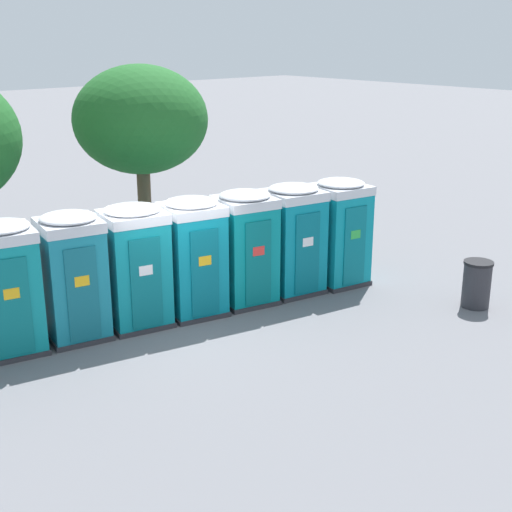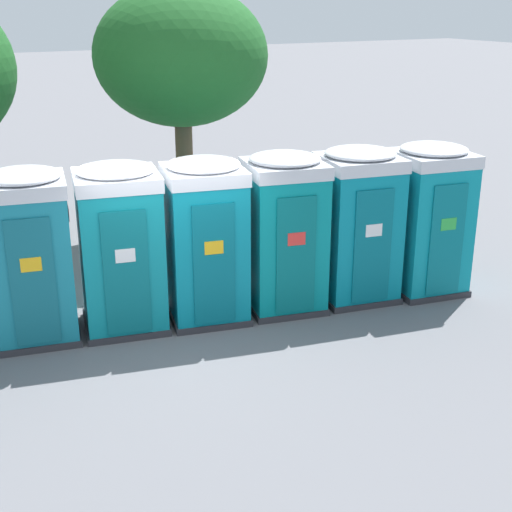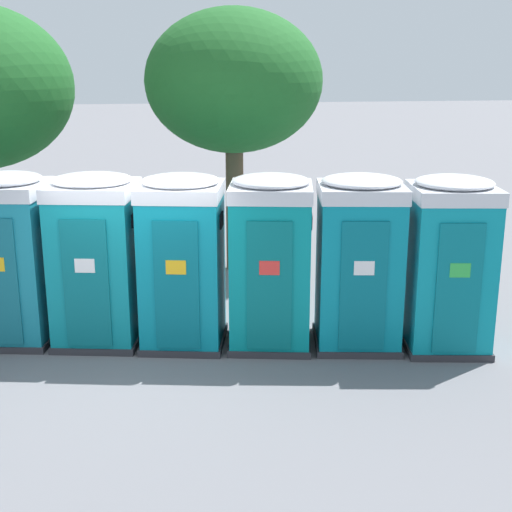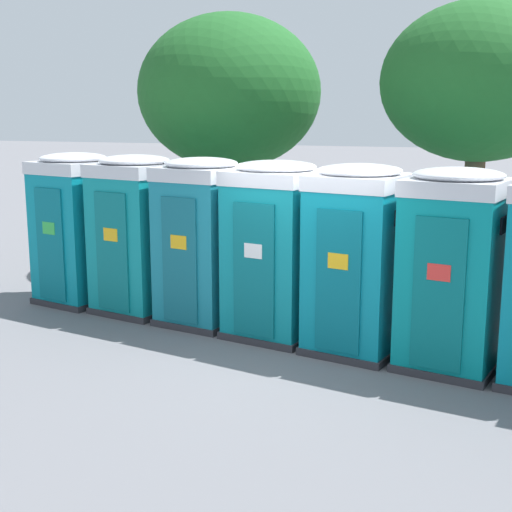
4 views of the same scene
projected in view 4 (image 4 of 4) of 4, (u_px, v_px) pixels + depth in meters
name	position (u px, v px, depth m)	size (l,w,h in m)	color
ground_plane	(302.00, 349.00, 9.78)	(120.00, 120.00, 0.00)	slate
portapotty_0	(76.00, 228.00, 12.04)	(1.39, 1.42, 2.54)	#2D2D33
portapotty_1	(136.00, 234.00, 11.44)	(1.42, 1.41, 2.54)	#2D2D33
portapotty_2	(202.00, 241.00, 10.81)	(1.36, 1.39, 2.54)	#2D2D33
portapotty_3	(275.00, 249.00, 10.15)	(1.44, 1.41, 2.54)	#2D2D33
portapotty_4	(357.00, 259.00, 9.48)	(1.40, 1.41, 2.54)	#2D2D33
portapotty_5	(453.00, 269.00, 8.85)	(1.40, 1.41, 2.54)	#2D2D33
street_tree_0	(229.00, 93.00, 14.25)	(3.66, 3.66, 5.13)	brown
street_tree_1	(480.00, 83.00, 12.06)	(3.37, 3.37, 5.06)	brown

